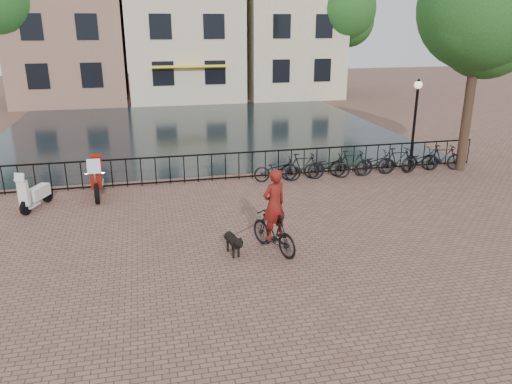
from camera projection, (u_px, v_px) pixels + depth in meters
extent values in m
plane|color=brown|center=(286.00, 287.00, 10.93)|extent=(100.00, 100.00, 0.00)
plane|color=black|center=(197.00, 129.00, 26.88)|extent=(20.00, 20.00, 0.00)
cube|color=black|center=(225.00, 153.00, 17.98)|extent=(20.00, 0.05, 0.05)
cube|color=black|center=(226.00, 178.00, 18.28)|extent=(20.00, 0.05, 0.05)
cube|color=#906D54|center=(67.00, 14.00, 35.07)|extent=(7.50, 9.00, 12.00)
cube|color=beige|center=(181.00, 22.00, 36.92)|extent=(8.00, 9.00, 11.00)
cube|color=yellow|center=(189.00, 67.00, 33.52)|extent=(5.00, 0.60, 0.15)
cube|color=#C8B595|center=(285.00, 11.00, 38.36)|extent=(7.00, 9.00, 12.50)
cylinder|color=black|center=(10.00, 60.00, 32.49)|extent=(0.36, 0.36, 6.30)
sphere|color=#1B4E1A|center=(1.00, 1.00, 31.32)|extent=(5.04, 5.04, 5.04)
cylinder|color=black|center=(469.00, 98.00, 18.69)|extent=(0.36, 0.36, 5.60)
sphere|color=#1B4E1A|center=(482.00, 7.00, 17.65)|extent=(4.48, 4.48, 4.48)
cylinder|color=black|center=(341.00, 57.00, 37.39)|extent=(0.36, 0.36, 5.95)
sphere|color=#1B4E1A|center=(343.00, 9.00, 36.29)|extent=(4.76, 4.76, 4.76)
cylinder|color=black|center=(414.00, 130.00, 18.93)|extent=(0.10, 0.10, 3.20)
sphere|color=beige|center=(418.00, 85.00, 18.38)|extent=(0.30, 0.30, 0.30)
imported|color=black|center=(274.00, 231.00, 12.46)|extent=(1.18, 1.90, 1.11)
imported|color=maroon|center=(274.00, 198.00, 12.18)|extent=(0.93, 0.78, 2.17)
imported|color=black|center=(277.00, 170.00, 17.98)|extent=(1.77, 0.77, 0.90)
imported|color=black|center=(303.00, 167.00, 18.17)|extent=(1.69, 0.57, 1.00)
imported|color=black|center=(327.00, 166.00, 18.38)|extent=(1.79, 0.88, 0.90)
imported|color=black|center=(351.00, 163.00, 18.57)|extent=(1.71, 0.67, 1.00)
imported|color=black|center=(375.00, 163.00, 18.79)|extent=(1.74, 0.68, 0.90)
imported|color=black|center=(398.00, 160.00, 18.97)|extent=(1.67, 0.51, 1.00)
imported|color=black|center=(420.00, 160.00, 19.19)|extent=(1.78, 0.80, 0.90)
imported|color=black|center=(443.00, 158.00, 19.37)|extent=(1.72, 0.72, 1.00)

